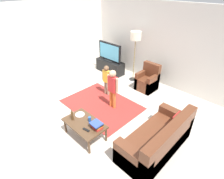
# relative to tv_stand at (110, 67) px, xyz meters

# --- Properties ---
(ground) EXTENTS (7.80, 7.80, 0.00)m
(ground) POSITION_rel_tv_stand_xyz_m (1.79, -2.30, -0.24)
(ground) COLOR beige
(wall_back) EXTENTS (6.00, 0.12, 2.70)m
(wall_back) POSITION_rel_tv_stand_xyz_m (1.79, 0.70, 1.11)
(wall_back) COLOR silver
(wall_back) RESTS_ON ground
(wall_left) EXTENTS (0.12, 6.00, 2.70)m
(wall_left) POSITION_rel_tv_stand_xyz_m (-1.21, -2.30, 1.11)
(wall_left) COLOR silver
(wall_left) RESTS_ON ground
(area_rug) EXTENTS (2.20, 1.60, 0.01)m
(area_rug) POSITION_rel_tv_stand_xyz_m (1.42, -1.78, -0.24)
(area_rug) COLOR #9E2D28
(area_rug) RESTS_ON ground
(tv_stand) EXTENTS (1.20, 0.44, 0.50)m
(tv_stand) POSITION_rel_tv_stand_xyz_m (0.00, 0.00, 0.00)
(tv_stand) COLOR black
(tv_stand) RESTS_ON ground
(tv) EXTENTS (1.10, 0.28, 0.71)m
(tv) POSITION_rel_tv_stand_xyz_m (-0.00, -0.02, 0.60)
(tv) COLOR black
(tv) RESTS_ON tv_stand
(couch) EXTENTS (0.80, 1.80, 0.86)m
(couch) POSITION_rel_tv_stand_xyz_m (3.56, -2.07, 0.05)
(couch) COLOR brown
(couch) RESTS_ON ground
(armchair) EXTENTS (0.60, 0.60, 0.90)m
(armchair) POSITION_rel_tv_stand_xyz_m (1.85, -0.04, 0.05)
(armchair) COLOR brown
(armchair) RESTS_ON ground
(floor_lamp) EXTENTS (0.36, 0.36, 1.78)m
(floor_lamp) POSITION_rel_tv_stand_xyz_m (1.07, 0.15, 1.30)
(floor_lamp) COLOR #262626
(floor_lamp) RESTS_ON ground
(child_near_tv) EXTENTS (0.34, 0.16, 1.01)m
(child_near_tv) POSITION_rel_tv_stand_xyz_m (1.11, -1.25, 0.36)
(child_near_tv) COLOR gray
(child_near_tv) RESTS_ON ground
(child_center) EXTENTS (0.40, 0.19, 1.18)m
(child_center) POSITION_rel_tv_stand_xyz_m (1.74, -1.62, 0.47)
(child_center) COLOR orange
(child_center) RESTS_ON ground
(coffee_table) EXTENTS (1.00, 0.60, 0.42)m
(coffee_table) POSITION_rel_tv_stand_xyz_m (2.10, -2.91, 0.13)
(coffee_table) COLOR #513823
(coffee_table) RESTS_ON ground
(book_stack) EXTENTS (0.28, 0.23, 0.14)m
(book_stack) POSITION_rel_tv_stand_xyz_m (2.42, -2.82, 0.25)
(book_stack) COLOR red
(book_stack) RESTS_ON coffee_table
(bottle) EXTENTS (0.06, 0.06, 0.28)m
(bottle) POSITION_rel_tv_stand_xyz_m (1.82, -3.03, 0.29)
(bottle) COLOR #4C3319
(bottle) RESTS_ON coffee_table
(tv_remote) EXTENTS (0.18, 0.08, 0.02)m
(tv_remote) POSITION_rel_tv_stand_xyz_m (2.32, -3.03, 0.19)
(tv_remote) COLOR black
(tv_remote) RESTS_ON coffee_table
(soda_can) EXTENTS (0.07, 0.07, 0.12)m
(soda_can) POSITION_rel_tv_stand_xyz_m (2.15, -2.79, 0.24)
(soda_can) COLOR #2659B2
(soda_can) RESTS_ON coffee_table
(plate) EXTENTS (0.22, 0.22, 0.02)m
(plate) POSITION_rel_tv_stand_xyz_m (1.80, -2.81, 0.18)
(plate) COLOR white
(plate) RESTS_ON coffee_table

